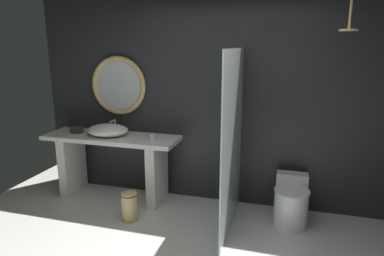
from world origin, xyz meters
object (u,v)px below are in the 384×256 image
at_px(vessel_sink, 108,130).
at_px(toilet, 291,202).
at_px(tumbler_cup, 152,137).
at_px(round_wall_mirror, 118,86).
at_px(waste_bin, 129,205).
at_px(tissue_box, 77,130).
at_px(rain_shower_head, 349,25).

xyz_separation_m(vessel_sink, toilet, (2.31, -0.06, -0.67)).
distance_m(tumbler_cup, round_wall_mirror, 0.88).
bearing_deg(round_wall_mirror, waste_bin, -58.44).
height_order(tissue_box, waste_bin, tissue_box).
distance_m(vessel_sink, tissue_box, 0.47).
xyz_separation_m(vessel_sink, tumbler_cup, (0.63, -0.04, -0.03)).
xyz_separation_m(round_wall_mirror, waste_bin, (0.48, -0.78, -1.28)).
relative_size(tumbler_cup, rain_shower_head, 0.23).
xyz_separation_m(vessel_sink, tissue_box, (-0.47, 0.01, -0.03)).
distance_m(round_wall_mirror, waste_bin, 1.58).
distance_m(rain_shower_head, toilet, 1.96).
bearing_deg(tissue_box, waste_bin, -27.68).
bearing_deg(tumbler_cup, toilet, -0.59).
bearing_deg(toilet, round_wall_mirror, 171.58).
xyz_separation_m(tumbler_cup, tissue_box, (-1.10, 0.06, -0.00)).
height_order(rain_shower_head, waste_bin, rain_shower_head).
height_order(round_wall_mirror, rain_shower_head, rain_shower_head).
bearing_deg(round_wall_mirror, vessel_sink, -97.55).
bearing_deg(vessel_sink, tumbler_cup, -3.82).
relative_size(tissue_box, toilet, 0.26).
xyz_separation_m(tissue_box, toilet, (2.78, -0.07, -0.64)).
bearing_deg(rain_shower_head, vessel_sink, 177.44).
relative_size(round_wall_mirror, rain_shower_head, 2.02).
relative_size(round_wall_mirror, toilet, 1.38).
height_order(round_wall_mirror, waste_bin, round_wall_mirror).
height_order(tumbler_cup, rain_shower_head, rain_shower_head).
distance_m(rain_shower_head, waste_bin, 2.99).
distance_m(vessel_sink, toilet, 2.41).
height_order(round_wall_mirror, toilet, round_wall_mirror).
relative_size(tumbler_cup, tissue_box, 0.59).
xyz_separation_m(rain_shower_head, toilet, (-0.41, 0.06, -1.92)).
distance_m(tissue_box, round_wall_mirror, 0.81).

